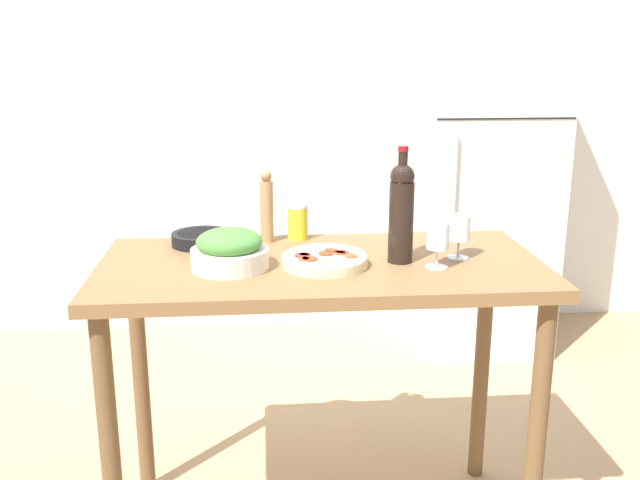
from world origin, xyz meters
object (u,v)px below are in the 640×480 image
salt_canister (298,222)px  cast_iron_skillet (202,238)px  homemade_pizza (325,260)px  refrigerator (482,186)px  wine_bottle (401,210)px  pepper_mill (267,208)px  wine_glass_near (438,239)px  salad_bowl (230,250)px  wine_glass_far (459,230)px

salt_canister → cast_iron_skillet: (-0.32, -0.05, -0.04)m
homemade_pizza → salt_canister: size_ratio=2.12×
refrigerator → wine_bottle: 1.75m
refrigerator → pepper_mill: size_ratio=7.15×
wine_glass_near → wine_bottle: bearing=143.7°
salad_bowl → salt_canister: 0.39m
salad_bowl → salt_canister: same height
refrigerator → cast_iron_skillet: refrigerator is taller
salt_canister → cast_iron_skillet: salt_canister is taller
wine_glass_far → salad_bowl: wine_glass_far is taller
wine_bottle → wine_glass_far: bearing=6.7°
pepper_mill → cast_iron_skillet: bearing=-174.8°
wine_bottle → wine_glass_near: size_ratio=2.58×
wine_bottle → cast_iron_skillet: size_ratio=1.24×
wine_glass_near → wine_glass_far: (0.09, 0.09, 0.00)m
cast_iron_skillet → homemade_pizza: bearing=-34.6°
wine_bottle → cast_iron_skillet: bearing=158.6°
wine_bottle → salt_canister: size_ratio=2.91×
wine_glass_near → salt_canister: 0.54m
wine_bottle → pepper_mill: (-0.40, 0.26, -0.04)m
pepper_mill → cast_iron_skillet: size_ratio=0.85×
pepper_mill → homemade_pizza: pepper_mill is taller
cast_iron_skillet → refrigerator: bearing=43.9°
refrigerator → salt_canister: 1.65m
refrigerator → salt_canister: (-1.05, -1.27, 0.14)m
wine_bottle → salt_canister: (-0.30, 0.29, -0.10)m
cast_iron_skillet → salt_canister: bearing=8.3°
wine_glass_near → salad_bowl: 0.62m
wine_glass_far → homemade_pizza: wine_glass_far is taller
wine_glass_far → cast_iron_skillet: wine_glass_far is taller
pepper_mill → wine_glass_far: bearing=-22.2°
pepper_mill → salad_bowl: 0.32m
salad_bowl → homemade_pizza: 0.29m
wine_bottle → salad_bowl: size_ratio=1.54×
wine_bottle → homemade_pizza: size_ratio=1.37×
wine_bottle → wine_glass_near: (0.10, -0.07, -0.07)m
wine_bottle → homemade_pizza: wine_bottle is taller
wine_glass_far → salt_canister: size_ratio=1.13×
salad_bowl → refrigerator: bearing=51.4°
pepper_mill → salad_bowl: (-0.11, -0.29, -0.06)m
pepper_mill → salt_canister: size_ratio=1.99×
pepper_mill → salt_canister: 0.12m
wine_glass_near → salt_canister: bearing=137.6°
wine_bottle → cast_iron_skillet: (-0.62, 0.24, -0.14)m
wine_bottle → refrigerator: bearing=64.4°
salt_canister → homemade_pizza: bearing=-78.4°
cast_iron_skillet → wine_glass_near: bearing=-23.7°
wine_glass_near → wine_glass_far: size_ratio=1.00×
homemade_pizza → cast_iron_skillet: bearing=145.4°
pepper_mill → homemade_pizza: (0.17, -0.29, -0.10)m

